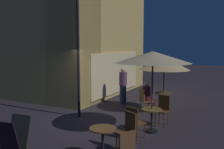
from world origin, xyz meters
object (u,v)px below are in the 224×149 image
cafe_chair_2 (163,107)px  cafe_chair_3 (125,148)px  cafe_table_2 (103,138)px  patio_umbrella_0 (164,64)px  patron_seated_0 (148,95)px  cafe_table_1 (152,116)px  cafe_chair_0 (144,99)px  street_lamp_near_corner (78,27)px  patio_umbrella_1 (153,58)px  cafe_chair_1 (134,120)px  cafe_chair_4 (128,128)px  menu_sandwich_board (14,137)px  patron_standing_1 (123,86)px  cafe_table_0 (163,98)px

cafe_chair_2 → cafe_chair_3: cafe_chair_2 is taller
cafe_table_2 → patio_umbrella_0: 5.05m
patio_umbrella_0 → patron_seated_0: size_ratio=1.74×
cafe_table_1 → cafe_chair_0: bearing=25.4°
street_lamp_near_corner → cafe_table_2: (-2.69, -2.49, -2.81)m
patio_umbrella_0 → patio_umbrella_1: bearing=-173.0°
cafe_chair_1 → patron_seated_0: size_ratio=0.73×
cafe_chair_0 → cafe_chair_4: cafe_chair_4 is taller
cafe_chair_1 → cafe_table_1: bearing=0.0°
street_lamp_near_corner → menu_sandwich_board: (-3.49, -0.52, -2.84)m
cafe_table_1 → patron_standing_1: 3.89m
cafe_chair_1 → patron_seated_0: 2.86m
cafe_table_0 → patio_umbrella_1: patio_umbrella_1 is taller
cafe_chair_0 → patron_seated_0: (0.11, -0.11, 0.12)m
cafe_table_2 → cafe_chair_4: size_ratio=0.76×
patio_umbrella_1 → cafe_chair_0: size_ratio=2.54×
cafe_chair_3 → patio_umbrella_0: bearing=-55.3°
cafe_table_1 → patron_seated_0: patron_seated_0 is taller
menu_sandwich_board → cafe_table_0: menu_sandwich_board is taller
cafe_table_2 → cafe_chair_1: size_ratio=0.82×
patio_umbrella_1 → cafe_chair_4: bearing=176.7°
cafe_table_2 → cafe_chair_4: (0.69, -0.34, 0.09)m
cafe_table_1 → patron_standing_1: size_ratio=0.43×
cafe_chair_2 → menu_sandwich_board: bearing=-23.9°
menu_sandwich_board → cafe_chair_2: cafe_chair_2 is taller
cafe_table_1 → cafe_chair_1: (-0.79, 0.26, 0.06)m
menu_sandwich_board → cafe_table_1: menu_sandwich_board is taller
cafe_table_1 → cafe_chair_3: (-2.71, -0.29, 0.08)m
cafe_table_2 → patio_umbrella_1: bearing=-10.6°
patio_umbrella_0 → patron_standing_1: patio_umbrella_0 is taller
cafe_table_0 → street_lamp_near_corner: bearing=129.4°
cafe_chair_0 → cafe_chair_3: bearing=-120.8°
patio_umbrella_1 → cafe_chair_2: 1.89m
cafe_table_0 → cafe_chair_4: bearing=-177.0°
cafe_table_1 → cafe_chair_4: bearing=176.7°
menu_sandwich_board → cafe_table_1: 3.95m
cafe_chair_4 → cafe_chair_3: bearing=45.8°
cafe_chair_1 → cafe_chair_3: (-1.93, -0.55, 0.02)m
menu_sandwich_board → cafe_chair_1: bearing=-50.2°
cafe_chair_4 → cafe_table_1: bearing=-156.8°
street_lamp_near_corner → cafe_chair_4: size_ratio=4.67×
menu_sandwich_board → patio_umbrella_1: 4.34m
street_lamp_near_corner → cafe_table_0: 4.38m
menu_sandwich_board → patron_standing_1: 6.21m
cafe_chair_2 → cafe_chair_3: bearing=11.4°
cafe_chair_1 → cafe_chair_0: bearing=32.0°
patron_standing_1 → cafe_chair_0: bearing=-112.3°
cafe_chair_0 → cafe_table_1: bearing=-109.9°
patio_umbrella_1 → patron_standing_1: 4.13m
cafe_table_0 → cafe_chair_4: cafe_chair_4 is taller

